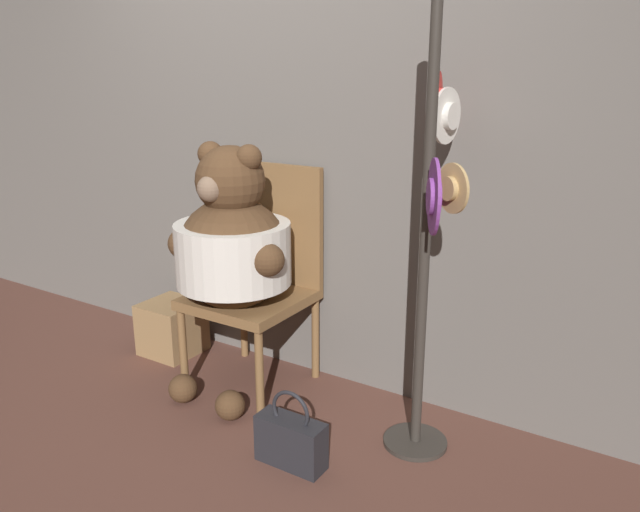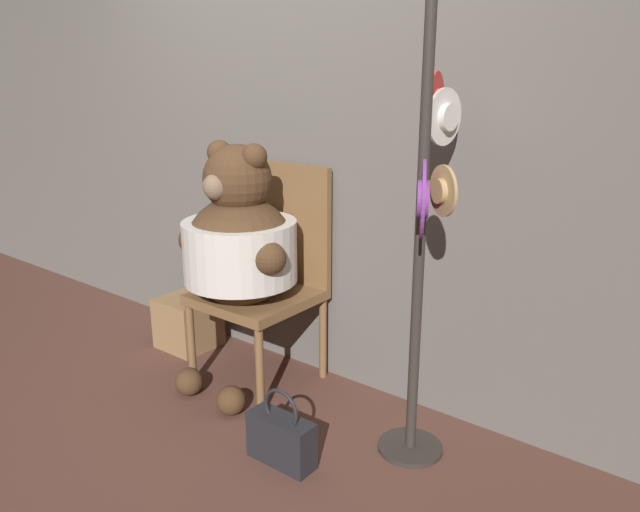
% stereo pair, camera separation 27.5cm
% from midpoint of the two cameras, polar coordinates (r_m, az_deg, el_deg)
% --- Properties ---
extents(ground_plane, '(14.00, 14.00, 0.00)m').
position_cam_midpoint_polar(ground_plane, '(3.12, -12.00, -14.10)').
color(ground_plane, brown).
extents(wall_back, '(8.00, 0.10, 2.25)m').
position_cam_midpoint_polar(wall_back, '(3.25, -4.71, 8.58)').
color(wall_back, '#66605B').
rests_on(wall_back, ground_plane).
extents(chair, '(0.54, 0.54, 1.12)m').
position_cam_midpoint_polar(chair, '(3.21, -7.86, -1.50)').
color(chair, brown).
rests_on(chair, ground_plane).
extents(teddy_bear, '(0.67, 0.60, 1.26)m').
position_cam_midpoint_polar(teddy_bear, '(3.04, -10.63, 0.81)').
color(teddy_bear, '#4C331E').
rests_on(teddy_bear, ground_plane).
extents(hat_display_rack, '(0.35, 0.53, 1.85)m').
position_cam_midpoint_polar(hat_display_rack, '(2.47, 7.01, 2.43)').
color(hat_display_rack, '#332D28').
rests_on(hat_display_rack, ground_plane).
extents(handbag_on_ground, '(0.30, 0.11, 0.34)m').
position_cam_midpoint_polar(handbag_on_ground, '(2.69, -5.74, -16.48)').
color(handbag_on_ground, '#232328').
rests_on(handbag_on_ground, ground_plane).
extents(wooden_crate, '(0.30, 0.30, 0.30)m').
position_cam_midpoint_polar(wooden_crate, '(3.75, -15.45, -6.36)').
color(wooden_crate, '#937047').
rests_on(wooden_crate, ground_plane).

